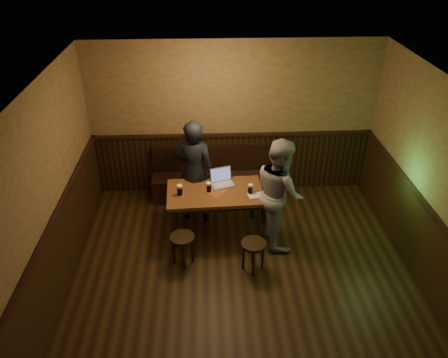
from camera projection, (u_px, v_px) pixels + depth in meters
room at (247, 225)px, 5.37m from camera, size 5.04×6.04×2.84m
bench at (214, 181)px, 7.98m from camera, size 2.20×0.50×0.95m
pub_table at (215, 197)px, 6.83m from camera, size 1.52×0.91×0.80m
stool_left at (182, 242)px, 6.36m from camera, size 0.40×0.40×0.49m
stool_right at (253, 248)px, 6.24m from camera, size 0.38×0.38×0.49m
pint_left at (180, 190)px, 6.64m from camera, size 0.11×0.11×0.18m
pint_mid at (209, 187)px, 6.73m from camera, size 0.10×0.10×0.16m
pint_right at (250, 189)px, 6.70m from camera, size 0.10×0.10×0.15m
laptop at (222, 180)px, 6.95m from camera, size 0.41×0.37×0.25m
menu at (255, 195)px, 6.68m from camera, size 0.25×0.19×0.00m
person_suit at (194, 172)px, 7.07m from camera, size 0.73×0.56×1.81m
person_grey at (279, 192)px, 6.59m from camera, size 0.84×0.99×1.77m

